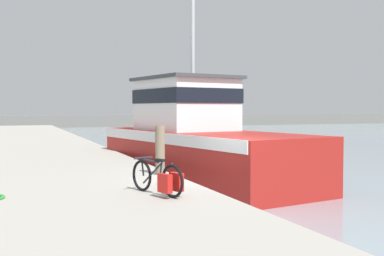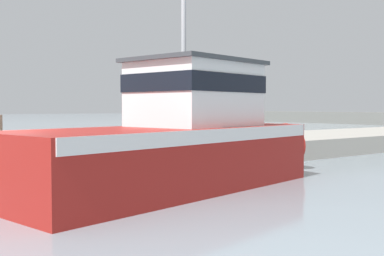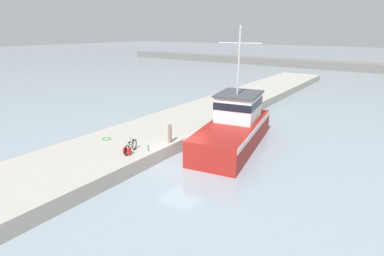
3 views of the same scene
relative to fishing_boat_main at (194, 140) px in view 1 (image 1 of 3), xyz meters
name	(u,v)px [view 1 (image 1 of 3)]	position (x,y,z in m)	size (l,w,h in m)	color
ground_plane	(224,209)	(-1.11, -5.05, -1.44)	(320.00, 320.00, 0.00)	#84939E
dock_pier	(49,204)	(-5.44, -5.05, -1.00)	(6.28, 80.00, 0.88)	#A39E93
far_shoreline	(246,119)	(28.89, 52.52, -0.60)	(180.00, 5.00, 1.67)	slate
fishing_boat_main	(194,140)	(0.00, 0.00, 0.00)	(5.16, 11.54, 8.43)	maroon
bicycle_touring	(161,179)	(-3.48, -7.25, -0.24)	(0.76, 1.57, 0.71)	black
mooring_post	(160,150)	(-2.63, -4.37, 0.06)	(0.25, 0.25, 1.26)	#756651
water_bottle_by_bike	(181,181)	(-2.76, -6.35, -0.45)	(0.06, 0.06, 0.22)	blue
water_bottle_on_curb	(161,180)	(-3.11, -6.00, -0.45)	(0.07, 0.07, 0.22)	green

